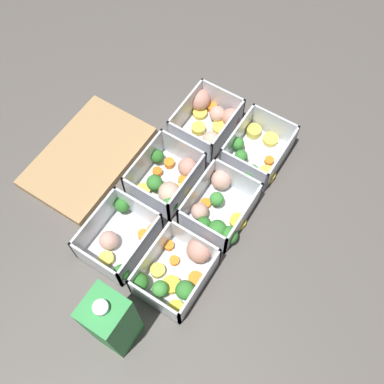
{
  "coord_description": "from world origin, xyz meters",
  "views": [
    {
      "loc": [
        -0.37,
        -0.23,
        0.86
      ],
      "look_at": [
        0.0,
        0.0,
        0.03
      ],
      "focal_mm": 42.0,
      "sensor_mm": 36.0,
      "label": 1
    }
  ],
  "objects_px": {
    "container_far_center": "(168,180)",
    "juice_carton": "(112,322)",
    "container_near_center": "(218,209)",
    "container_far_right": "(209,119)",
    "container_near_right": "(256,153)",
    "container_far_left": "(119,239)",
    "container_near_left": "(178,272)"
  },
  "relations": [
    {
      "from": "container_near_right",
      "to": "juice_carton",
      "type": "relative_size",
      "value": 0.76
    },
    {
      "from": "container_near_right",
      "to": "container_far_right",
      "type": "xyz_separation_m",
      "value": [
        0.02,
        0.14,
        -0.0
      ]
    },
    {
      "from": "container_far_right",
      "to": "juice_carton",
      "type": "height_order",
      "value": "juice_carton"
    },
    {
      "from": "container_far_center",
      "to": "container_near_center",
      "type": "bearing_deg",
      "value": -90.74
    },
    {
      "from": "container_near_right",
      "to": "container_far_right",
      "type": "distance_m",
      "value": 0.14
    },
    {
      "from": "container_far_center",
      "to": "juice_carton",
      "type": "relative_size",
      "value": 0.73
    },
    {
      "from": "juice_carton",
      "to": "container_far_left",
      "type": "bearing_deg",
      "value": 36.2
    },
    {
      "from": "container_near_center",
      "to": "juice_carton",
      "type": "height_order",
      "value": "juice_carton"
    },
    {
      "from": "container_near_left",
      "to": "juice_carton",
      "type": "distance_m",
      "value": 0.17
    },
    {
      "from": "container_near_left",
      "to": "container_near_center",
      "type": "xyz_separation_m",
      "value": [
        0.16,
        0.0,
        -0.0
      ]
    },
    {
      "from": "container_near_right",
      "to": "juice_carton",
      "type": "bearing_deg",
      "value": 176.36
    },
    {
      "from": "container_near_right",
      "to": "container_far_center",
      "type": "distance_m",
      "value": 0.2
    },
    {
      "from": "container_near_center",
      "to": "container_near_right",
      "type": "relative_size",
      "value": 1.0
    },
    {
      "from": "juice_carton",
      "to": "container_near_center",
      "type": "bearing_deg",
      "value": -5.56
    },
    {
      "from": "container_far_center",
      "to": "container_near_left",
      "type": "bearing_deg",
      "value": -141.11
    },
    {
      "from": "container_far_right",
      "to": "juice_carton",
      "type": "bearing_deg",
      "value": -167.75
    },
    {
      "from": "container_near_right",
      "to": "container_far_center",
      "type": "height_order",
      "value": "same"
    },
    {
      "from": "container_near_left",
      "to": "container_near_right",
      "type": "xyz_separation_m",
      "value": [
        0.32,
        0.0,
        -0.0
      ]
    },
    {
      "from": "container_near_right",
      "to": "container_near_center",
      "type": "bearing_deg",
      "value": -180.0
    },
    {
      "from": "container_near_right",
      "to": "container_far_center",
      "type": "xyz_separation_m",
      "value": [
        -0.16,
        0.12,
        0.0
      ]
    },
    {
      "from": "container_near_right",
      "to": "container_far_right",
      "type": "relative_size",
      "value": 0.97
    },
    {
      "from": "container_near_center",
      "to": "container_far_right",
      "type": "xyz_separation_m",
      "value": [
        0.18,
        0.14,
        -0.0
      ]
    },
    {
      "from": "container_near_left",
      "to": "juice_carton",
      "type": "bearing_deg",
      "value": 167.64
    },
    {
      "from": "container_near_left",
      "to": "container_far_left",
      "type": "distance_m",
      "value": 0.14
    },
    {
      "from": "container_far_center",
      "to": "juice_carton",
      "type": "height_order",
      "value": "juice_carton"
    },
    {
      "from": "container_far_right",
      "to": "juice_carton",
      "type": "distance_m",
      "value": 0.5
    },
    {
      "from": "container_near_center",
      "to": "container_far_left",
      "type": "height_order",
      "value": "same"
    },
    {
      "from": "container_near_left",
      "to": "container_far_left",
      "type": "xyz_separation_m",
      "value": [
        -0.01,
        0.14,
        -0.0
      ]
    },
    {
      "from": "container_near_center",
      "to": "container_far_center",
      "type": "distance_m",
      "value": 0.12
    },
    {
      "from": "container_near_center",
      "to": "container_far_right",
      "type": "relative_size",
      "value": 0.97
    },
    {
      "from": "container_near_right",
      "to": "container_near_left",
      "type": "bearing_deg",
      "value": -179.5
    },
    {
      "from": "container_far_left",
      "to": "juice_carton",
      "type": "height_order",
      "value": "juice_carton"
    }
  ]
}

